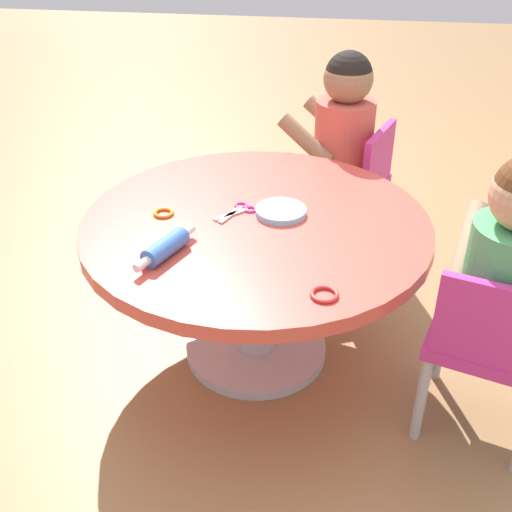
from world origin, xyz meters
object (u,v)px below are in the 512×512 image
object	(u,v)px
child_chair_right	(349,185)
seated_child_left	(512,257)
seated_child_right	(343,125)
craft_table	(256,251)
child_chair_left	(491,342)
rolling_pin	(166,247)
craft_scissors	(239,211)

from	to	relation	value
child_chair_right	seated_child_left	bearing A→B (deg)	-154.89
seated_child_left	child_chair_right	xyz separation A→B (m)	(0.81, 0.38, -0.23)
seated_child_right	craft_table	bearing A→B (deg)	160.75
child_chair_left	seated_child_left	distance (m)	0.23
craft_table	seated_child_right	bearing A→B (deg)	-19.25
craft_table	seated_child_left	bearing A→B (deg)	-107.03
child_chair_left	child_chair_right	size ratio (longest dim) A/B	1.00
craft_table	seated_child_left	xyz separation A→B (m)	(-0.20, -0.64, 0.16)
rolling_pin	child_chair_left	bearing A→B (deg)	-91.11
seated_child_left	child_chair_right	bearing A→B (deg)	25.11
craft_scissors	child_chair_left	bearing A→B (deg)	-112.03
child_chair_right	craft_table	bearing A→B (deg)	157.33
seated_child_right	rolling_pin	distance (m)	0.95
seated_child_right	child_chair_right	bearing A→B (deg)	-109.70
rolling_pin	seated_child_left	bearing A→B (deg)	-88.49
craft_table	child_chair_left	distance (m)	0.67
craft_table	seated_child_right	world-z (taller)	seated_child_right
child_chair_right	craft_scissors	world-z (taller)	child_chair_right
child_chair_left	seated_child_left	size ratio (longest dim) A/B	1.05
craft_table	craft_scissors	bearing A→B (deg)	52.41
child_chair_left	seated_child_right	bearing A→B (deg)	25.19
child_chair_left	seated_child_right	distance (m)	0.98
seated_child_right	child_chair_left	bearing A→B (deg)	-154.81
child_chair_left	rolling_pin	world-z (taller)	child_chair_left
rolling_pin	craft_scissors	distance (m)	0.30
child_chair_left	child_chair_right	bearing A→B (deg)	23.44
craft_table	craft_scissors	world-z (taller)	craft_scissors
craft_scissors	child_chair_right	bearing A→B (deg)	-28.49
child_chair_right	seated_child_right	size ratio (longest dim) A/B	1.05
child_chair_right	seated_child_right	distance (m)	0.23
child_chair_right	rolling_pin	size ratio (longest dim) A/B	2.43
seated_child_right	craft_scissors	distance (m)	0.65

